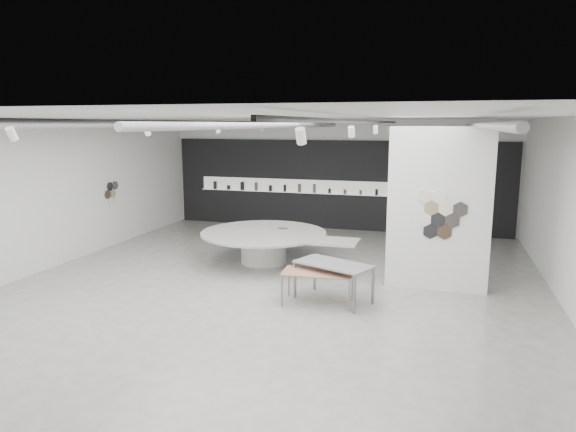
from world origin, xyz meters
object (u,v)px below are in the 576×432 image
(sample_table_wood, at_px, (318,274))
(sample_table_stone, at_px, (333,267))
(partition_column, at_px, (439,210))
(display_island, at_px, (266,243))
(kitchen_counter, at_px, (438,225))

(sample_table_wood, distance_m, sample_table_stone, 0.38)
(partition_column, xyz_separation_m, sample_table_wood, (-2.30, -1.71, -1.18))
(partition_column, height_order, sample_table_stone, partition_column)
(partition_column, relative_size, sample_table_stone, 2.04)
(display_island, relative_size, kitchen_counter, 2.83)
(display_island, bearing_deg, sample_table_stone, -45.80)
(partition_column, distance_m, kitchen_counter, 5.68)
(sample_table_stone, xyz_separation_m, kitchen_counter, (2.03, 6.98, -0.33))
(partition_column, xyz_separation_m, sample_table_stone, (-2.03, -1.47, -1.06))
(display_island, height_order, sample_table_wood, display_island)
(sample_table_wood, relative_size, kitchen_counter, 0.98)
(sample_table_wood, height_order, kitchen_counter, kitchen_counter)
(sample_table_wood, bearing_deg, display_island, 127.66)
(display_island, relative_size, sample_table_stone, 2.42)
(sample_table_stone, bearing_deg, display_island, 133.85)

